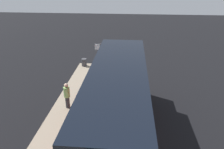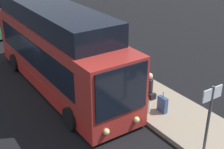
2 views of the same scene
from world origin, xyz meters
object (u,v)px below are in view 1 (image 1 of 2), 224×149
(passenger_waiting, at_px, (67,95))
(passenger_boarding, at_px, (95,78))
(sign_post, at_px, (101,55))
(trash_bin, at_px, (84,62))
(bus_lead, at_px, (118,112))
(suitcase, at_px, (88,85))

(passenger_waiting, bearing_deg, passenger_boarding, -28.99)
(passenger_waiting, relative_size, sign_post, 0.63)
(passenger_boarding, height_order, passenger_waiting, passenger_boarding)
(passenger_boarding, bearing_deg, trash_bin, 112.09)
(bus_lead, distance_m, passenger_waiting, 4.12)
(passenger_boarding, xyz_separation_m, passenger_waiting, (-2.05, 1.33, -0.15))
(sign_post, bearing_deg, bus_lead, -166.48)
(bus_lead, height_order, passenger_boarding, bus_lead)
(passenger_waiting, height_order, suitcase, passenger_waiting)
(bus_lead, xyz_separation_m, passenger_boarding, (4.63, 1.80, -0.58))
(passenger_boarding, height_order, trash_bin, passenger_boarding)
(trash_bin, bearing_deg, sign_post, -133.22)
(passenger_waiting, xyz_separation_m, suitcase, (2.32, -0.78, -0.51))
(bus_lead, bearing_deg, passenger_boarding, 21.22)
(sign_post, xyz_separation_m, trash_bin, (1.59, 1.69, -1.29))
(bus_lead, relative_size, passenger_boarding, 5.76)
(sign_post, bearing_deg, passenger_waiting, 165.43)
(bus_lead, xyz_separation_m, sign_post, (7.60, 1.83, 0.03))
(passenger_boarding, bearing_deg, passenger_waiting, -121.67)
(bus_lead, xyz_separation_m, trash_bin, (9.19, 3.52, -1.26))
(bus_lead, bearing_deg, sign_post, 13.52)
(bus_lead, relative_size, passenger_waiting, 6.62)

